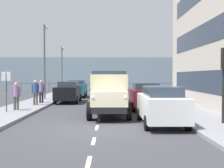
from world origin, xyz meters
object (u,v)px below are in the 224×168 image
Objects in this scene: truck_vintage_cream at (109,94)px; car_teal_oppositeside_1 at (76,88)px; car_white_kerbside_near at (161,105)px; lamp_post_far at (62,65)px; street_sign at (6,85)px; lamp_post_promenade at (45,55)px; pedestrian_with_bag at (16,94)px; pedestrian_couple_b at (35,90)px; car_maroon_kerbside_1 at (145,96)px; pedestrian_by_lamp at (41,90)px; car_black_oppositeside_0 at (68,92)px.

car_teal_oppositeside_1 is (3.33, -13.98, -0.28)m from truck_vintage_cream.
truck_vintage_cream is 3.54m from car_white_kerbside_near.
lamp_post_far is 2.49× the size of street_sign.
truck_vintage_cream is 5.84m from street_sign.
truck_vintage_cream is at bearing 119.02° from lamp_post_promenade.
car_teal_oppositeside_1 is at bearing -122.19° from lamp_post_promenade.
pedestrian_with_bag is at bearing -103.50° from street_sign.
car_maroon_kerbside_1 is at bearing 168.60° from pedestrian_couple_b.
pedestrian_with_bag is at bearing 79.82° from car_teal_oppositeside_1.
street_sign is at bearing 80.47° from pedestrian_couple_b.
car_white_kerbside_near is 2.60× the size of pedestrian_by_lamp.
car_black_oppositeside_0 is at bearing 90.00° from car_teal_oppositeside_1.
lamp_post_promenade is at bearing -81.48° from pedestrian_by_lamp.
lamp_post_promenade reaches higher than street_sign.
car_black_oppositeside_0 is at bearing 139.17° from lamp_post_promenade.
lamp_post_promenade reaches higher than pedestrian_by_lamp.
pedestrian_couple_b is 0.76× the size of street_sign.
car_black_oppositeside_0 is 1.10× the size of car_teal_oppositeside_1.
car_maroon_kerbside_1 is (-2.31, -3.15, -0.28)m from truck_vintage_cream.
car_maroon_kerbside_1 is at bearing -170.04° from pedestrian_with_bag.
pedestrian_with_bag is at bearing 84.48° from pedestrian_by_lamp.
car_white_kerbside_near is 10.43m from pedestrian_couple_b.
car_teal_oppositeside_1 is at bearing -62.49° from car_maroon_kerbside_1.
car_black_oppositeside_0 is at bearing -62.62° from car_white_kerbside_near.
car_black_oppositeside_0 is 6.80m from pedestrian_with_bag.
truck_vintage_cream is 8.87m from car_black_oppositeside_0.
street_sign is (0.24, 0.98, 0.58)m from pedestrian_with_bag.
pedestrian_couple_b is 1.02× the size of pedestrian_by_lamp.
car_teal_oppositeside_1 is 2.32× the size of pedestrian_couple_b.
pedestrian_with_bag is at bearing 81.85° from pedestrian_couple_b.
pedestrian_with_bag is 2.90m from pedestrian_couple_b.
car_black_oppositeside_0 is 0.78× the size of lamp_post_far.
pedestrian_couple_b reaches higher than car_white_kerbside_near.
pedestrian_by_lamp is 5.54m from street_sign.
car_teal_oppositeside_1 is 2.36× the size of pedestrian_by_lamp.
street_sign reaches higher than car_white_kerbside_near.
truck_vintage_cream is 14.37m from car_teal_oppositeside_1.
car_black_oppositeside_0 is 2.55× the size of pedestrian_couple_b.
lamp_post_far is (5.84, -20.52, 2.36)m from truck_vintage_cream.
pedestrian_by_lamp is (5.09, -6.28, -0.04)m from truck_vintage_cream.
pedestrian_with_bag reaches higher than car_teal_oppositeside_1.
car_maroon_kerbside_1 is at bearing 157.11° from pedestrian_by_lamp.
pedestrian_couple_b is at bearing -11.40° from car_maroon_kerbside_1.
car_white_kerbside_near and car_black_oppositeside_0 have the same top height.
lamp_post_far reaches higher than truck_vintage_cream.
car_white_kerbside_near is 12.26m from car_black_oppositeside_0.
pedestrian_couple_b reaches higher than car_teal_oppositeside_1.
car_white_kerbside_near is at bearing 156.70° from street_sign.
street_sign reaches higher than pedestrian_with_bag.
car_white_kerbside_near is 2.56× the size of pedestrian_couple_b.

